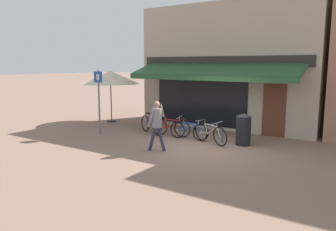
# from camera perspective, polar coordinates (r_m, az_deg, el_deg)

# --- Properties ---
(ground_plane) EXTENTS (160.00, 160.00, 0.00)m
(ground_plane) POSITION_cam_1_polar(r_m,az_deg,el_deg) (11.41, 5.84, -5.58)
(ground_plane) COLOR #846656
(shop_front) EXTENTS (8.03, 4.54, 5.48)m
(shop_front) POSITION_cam_1_polar(r_m,az_deg,el_deg) (15.61, 11.16, 8.34)
(shop_front) COLOR tan
(shop_front) RESTS_ON ground_plane
(bike_rack_rail) EXTENTS (3.51, 0.04, 0.57)m
(bike_rack_rail) POSITION_cam_1_polar(r_m,az_deg,el_deg) (12.87, 2.50, -1.72)
(bike_rack_rail) COLOR #47494F
(bike_rack_rail) RESTS_ON ground_plane
(bicycle_purple) EXTENTS (1.56, 0.79, 0.84)m
(bicycle_purple) POSITION_cam_1_polar(r_m,az_deg,el_deg) (13.56, -2.98, -1.58)
(bicycle_purple) COLOR black
(bicycle_purple) RESTS_ON ground_plane
(bicycle_red) EXTENTS (1.68, 0.52, 0.83)m
(bicycle_red) POSITION_cam_1_polar(r_m,az_deg,el_deg) (13.04, 0.45, -2.03)
(bicycle_red) COLOR black
(bicycle_red) RESTS_ON ground_plane
(bicycle_blue) EXTENTS (1.64, 0.52, 0.80)m
(bicycle_blue) POSITION_cam_1_polar(r_m,az_deg,el_deg) (12.51, 3.63, -2.61)
(bicycle_blue) COLOR black
(bicycle_blue) RESTS_ON ground_plane
(bicycle_silver) EXTENTS (1.67, 0.87, 0.87)m
(bicycle_silver) POSITION_cam_1_polar(r_m,az_deg,el_deg) (11.95, 7.32, -3.07)
(bicycle_silver) COLOR black
(bicycle_silver) RESTS_ON ground_plane
(pedestrian_adult) EXTENTS (0.56, 0.57, 1.68)m
(pedestrian_adult) POSITION_cam_1_polar(r_m,az_deg,el_deg) (10.72, -1.98, -0.86)
(pedestrian_adult) COLOR #282D47
(pedestrian_adult) RESTS_ON ground_plane
(litter_bin) EXTENTS (0.54, 0.54, 1.14)m
(litter_bin) POSITION_cam_1_polar(r_m,az_deg,el_deg) (11.91, 13.00, -2.34)
(litter_bin) COLOR black
(litter_bin) RESTS_ON ground_plane
(parking_sign) EXTENTS (0.44, 0.07, 2.62)m
(parking_sign) POSITION_cam_1_polar(r_m,az_deg,el_deg) (13.52, -11.96, 3.42)
(parking_sign) COLOR slate
(parking_sign) RESTS_ON ground_plane
(cafe_parasol) EXTENTS (2.80, 2.80, 2.52)m
(cafe_parasol) POSITION_cam_1_polar(r_m,az_deg,el_deg) (16.38, -9.98, 6.54)
(cafe_parasol) COLOR #4C3D2D
(cafe_parasol) RESTS_ON ground_plane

